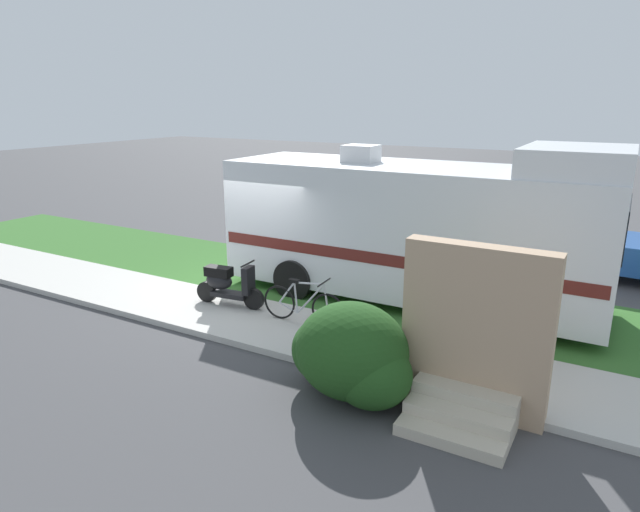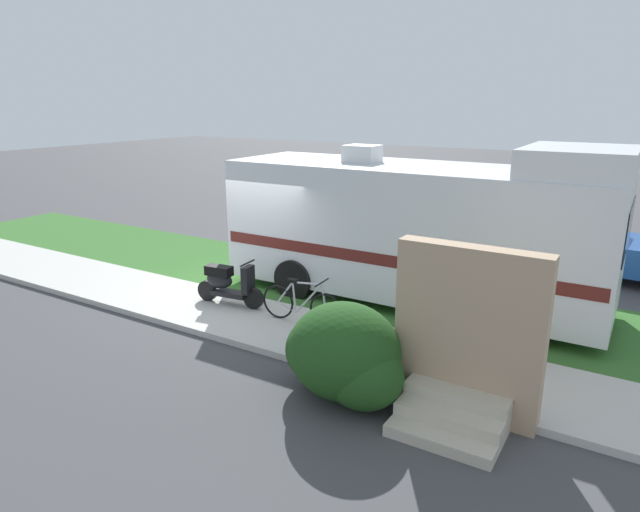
{
  "view_description": "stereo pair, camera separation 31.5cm",
  "coord_description": "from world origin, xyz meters",
  "px_view_note": "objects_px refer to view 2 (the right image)",
  "views": [
    {
      "loc": [
        7.09,
        -9.21,
        4.23
      ],
      "look_at": [
        1.64,
        0.3,
        1.1
      ],
      "focal_mm": 31.01,
      "sensor_mm": 36.0,
      "label": 1
    },
    {
      "loc": [
        7.36,
        -9.05,
        4.23
      ],
      "look_at": [
        1.64,
        0.3,
        1.1
      ],
      "focal_mm": 31.01,
      "sensor_mm": 36.0,
      "label": 2
    }
  ],
  "objects_px": {
    "motorhome_rv": "(417,229)",
    "bottle_green": "(469,357)",
    "pickup_truck_near": "(591,237)",
    "bicycle": "(301,304)",
    "scooter": "(227,283)"
  },
  "relations": [
    {
      "from": "scooter",
      "to": "pickup_truck_near",
      "type": "distance_m",
      "value": 9.0
    },
    {
      "from": "motorhome_rv",
      "to": "bottle_green",
      "type": "height_order",
      "value": "motorhome_rv"
    },
    {
      "from": "motorhome_rv",
      "to": "scooter",
      "type": "distance_m",
      "value": 4.09
    },
    {
      "from": "scooter",
      "to": "motorhome_rv",
      "type": "bearing_deg",
      "value": 37.88
    },
    {
      "from": "bicycle",
      "to": "pickup_truck_near",
      "type": "xyz_separation_m",
      "value": [
        4.2,
        6.69,
        0.42
      ]
    },
    {
      "from": "pickup_truck_near",
      "to": "scooter",
      "type": "bearing_deg",
      "value": -132.37
    },
    {
      "from": "motorhome_rv",
      "to": "scooter",
      "type": "height_order",
      "value": "motorhome_rv"
    },
    {
      "from": "motorhome_rv",
      "to": "bicycle",
      "type": "xyz_separation_m",
      "value": [
        -1.26,
        -2.47,
        -1.12
      ]
    },
    {
      "from": "pickup_truck_near",
      "to": "bottle_green",
      "type": "xyz_separation_m",
      "value": [
        -0.98,
        -6.69,
        -0.69
      ]
    },
    {
      "from": "pickup_truck_near",
      "to": "bottle_green",
      "type": "relative_size",
      "value": 21.0
    },
    {
      "from": "motorhome_rv",
      "to": "bottle_green",
      "type": "bearing_deg",
      "value": -51.58
    },
    {
      "from": "motorhome_rv",
      "to": "pickup_truck_near",
      "type": "bearing_deg",
      "value": 55.11
    },
    {
      "from": "scooter",
      "to": "bottle_green",
      "type": "xyz_separation_m",
      "value": [
        5.08,
        -0.05,
        -0.35
      ]
    },
    {
      "from": "scooter",
      "to": "pickup_truck_near",
      "type": "xyz_separation_m",
      "value": [
        6.06,
        6.64,
        0.34
      ]
    },
    {
      "from": "motorhome_rv",
      "to": "pickup_truck_near",
      "type": "height_order",
      "value": "motorhome_rv"
    }
  ]
}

